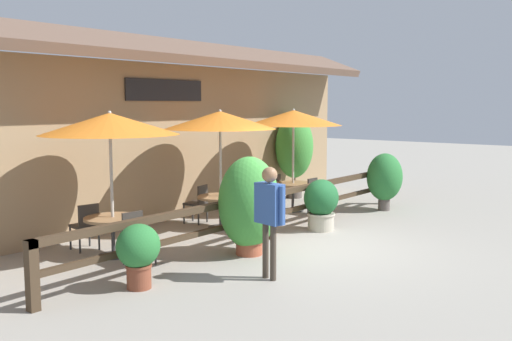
# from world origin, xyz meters

# --- Properties ---
(ground_plane) EXTENTS (60.00, 60.00, 0.00)m
(ground_plane) POSITION_xyz_m (0.00, 0.00, 0.00)
(ground_plane) COLOR gray
(building_facade) EXTENTS (14.28, 1.49, 4.23)m
(building_facade) POSITION_xyz_m (-0.00, 4.10, 2.17)
(building_facade) COLOR #997A56
(building_facade) RESTS_ON ground
(patio_railing) EXTENTS (10.40, 0.14, 0.95)m
(patio_railing) POSITION_xyz_m (0.00, 1.05, 0.70)
(patio_railing) COLOR #3D2D1E
(patio_railing) RESTS_ON ground
(patio_umbrella_near) EXTENTS (2.41, 2.41, 2.58)m
(patio_umbrella_near) POSITION_xyz_m (-2.78, 2.44, 2.35)
(patio_umbrella_near) COLOR #B7B2A8
(patio_umbrella_near) RESTS_ON ground
(dining_table_near) EXTENTS (1.00, 1.00, 0.71)m
(dining_table_near) POSITION_xyz_m (-2.78, 2.44, 0.57)
(dining_table_near) COLOR olive
(dining_table_near) RESTS_ON ground
(chair_near_streetside) EXTENTS (0.46, 0.46, 0.88)m
(chair_near_streetside) POSITION_xyz_m (-2.83, 1.72, 0.50)
(chair_near_streetside) COLOR #332D28
(chair_near_streetside) RESTS_ON ground
(chair_near_wallside) EXTENTS (0.48, 0.48, 0.88)m
(chair_near_wallside) POSITION_xyz_m (-2.83, 3.16, 0.50)
(chair_near_wallside) COLOR #332D28
(chair_near_wallside) RESTS_ON ground
(patio_umbrella_middle) EXTENTS (2.41, 2.41, 2.58)m
(patio_umbrella_middle) POSITION_xyz_m (0.13, 2.49, 2.35)
(patio_umbrella_middle) COLOR #B7B2A8
(patio_umbrella_middle) RESTS_ON ground
(dining_table_middle) EXTENTS (1.00, 1.00, 0.71)m
(dining_table_middle) POSITION_xyz_m (0.13, 2.49, 0.57)
(dining_table_middle) COLOR olive
(dining_table_middle) RESTS_ON ground
(chair_middle_streetside) EXTENTS (0.49, 0.49, 0.88)m
(chair_middle_streetside) POSITION_xyz_m (0.12, 1.75, 0.50)
(chair_middle_streetside) COLOR #332D28
(chair_middle_streetside) RESTS_ON ground
(chair_middle_wallside) EXTENTS (0.51, 0.51, 0.88)m
(chair_middle_wallside) POSITION_xyz_m (0.19, 3.23, 0.50)
(chair_middle_wallside) COLOR #332D28
(chair_middle_wallside) RESTS_ON ground
(patio_umbrella_far) EXTENTS (2.41, 2.41, 2.58)m
(patio_umbrella_far) POSITION_xyz_m (2.78, 2.42, 2.35)
(patio_umbrella_far) COLOR #B7B2A8
(patio_umbrella_far) RESTS_ON ground
(dining_table_far) EXTENTS (1.00, 1.00, 0.71)m
(dining_table_far) POSITION_xyz_m (2.78, 2.42, 0.57)
(dining_table_far) COLOR olive
(dining_table_far) RESTS_ON ground
(chair_far_streetside) EXTENTS (0.42, 0.42, 0.88)m
(chair_far_streetside) POSITION_xyz_m (2.78, 1.71, 0.50)
(chair_far_streetside) COLOR #332D28
(chair_far_streetside) RESTS_ON ground
(chair_far_wallside) EXTENTS (0.51, 0.51, 0.88)m
(chair_far_wallside) POSITION_xyz_m (2.82, 3.13, 0.50)
(chair_far_wallside) COLOR #332D28
(chair_far_wallside) RESTS_ON ground
(potted_plant_tall_tropical) EXTENTS (0.67, 0.60, 0.96)m
(potted_plant_tall_tropical) POSITION_xyz_m (-3.66, 0.69, 0.56)
(potted_plant_tall_tropical) COLOR brown
(potted_plant_tall_tropical) RESTS_ON ground
(potted_plant_broad_leaf) EXTENTS (0.80, 0.72, 1.10)m
(potted_plant_broad_leaf) POSITION_xyz_m (1.31, 0.66, 0.59)
(potted_plant_broad_leaf) COLOR #B7AD99
(potted_plant_broad_leaf) RESTS_ON ground
(potted_plant_corner_fern) EXTENTS (0.97, 0.88, 1.45)m
(potted_plant_corner_fern) POSITION_xyz_m (4.28, 0.64, 0.83)
(potted_plant_corner_fern) COLOR #564C47
(potted_plant_corner_fern) RESTS_ON ground
(potted_plant_small_flowering) EXTENTS (1.17, 1.05, 1.77)m
(potted_plant_small_flowering) POSITION_xyz_m (-1.18, 0.62, 0.92)
(potted_plant_small_flowering) COLOR #9E4C33
(potted_plant_small_flowering) RESTS_ON ground
(potted_plant_entrance_palm) EXTENTS (1.16, 1.05, 2.39)m
(potted_plant_entrance_palm) POSITION_xyz_m (4.48, 3.55, 1.44)
(potted_plant_entrance_palm) COLOR #564C47
(potted_plant_entrance_palm) RESTS_ON ground
(pedestrian) EXTENTS (0.30, 0.60, 1.74)m
(pedestrian) POSITION_xyz_m (-2.12, -0.54, 1.12)
(pedestrian) COLOR #42382D
(pedestrian) RESTS_ON ground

